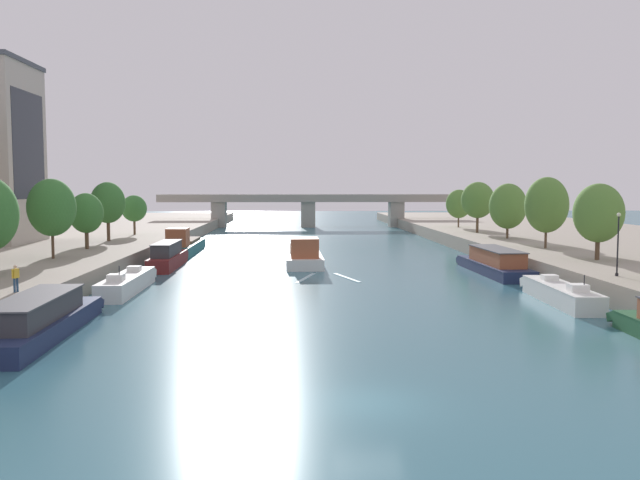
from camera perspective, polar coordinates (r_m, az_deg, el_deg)
The scene contains 23 objects.
ground_plane at distance 25.08m, azimuth 4.24°, elevation -13.85°, with size 400.00×400.00×0.00m, color #336675.
quay_left at distance 85.63m, azimuth -24.97°, elevation -0.60°, with size 36.00×170.00×1.72m, color gray.
quay_right at distance 87.87m, azimuth 23.83°, elevation -0.44°, with size 36.00×170.00×1.72m, color gray.
barge_midriver at distance 69.56m, azimuth -1.47°, elevation -1.24°, with size 3.89×17.61×3.00m.
wake_behind_barge at distance 57.89m, azimuth 0.55°, elevation -3.29°, with size 5.60×5.92×0.03m.
moored_boat_left_midway at distance 38.07m, azimuth -23.11°, elevation -6.34°, with size 3.32×14.44×2.29m.
moored_boat_left_gap_after at distance 52.38m, azimuth -16.31°, elevation -3.57°, with size 2.11×12.02×2.40m.
moored_boat_left_near at distance 67.11m, azimuth -13.02°, elevation -1.41°, with size 2.32×12.37×2.57m.
moored_boat_left_downstream at distance 81.51m, azimuth -11.68°, elevation -0.42°, with size 3.29×16.38×3.30m.
moored_boat_right_end at distance 48.37m, azimuth 20.03°, elevation -4.34°, with size 2.46×11.31×2.37m.
moored_boat_right_far at distance 62.73m, azimuth 14.86°, elevation -1.92°, with size 3.41×14.84×2.40m.
tree_left_by_lamp at distance 61.93m, azimuth -22.21°, elevation 2.62°, with size 4.09×4.09×6.97m.
tree_left_end_of_row at distance 70.46m, azimuth -19.59°, elevation 2.20°, with size 3.39×3.39×5.65m.
tree_left_third at distance 80.01m, azimuth -17.90°, elevation 3.09°, with size 3.96×3.96×6.84m.
tree_left_midway at distance 90.10m, azimuth -15.79°, elevation 2.64°, with size 3.30×3.30×5.20m.
tree_right_second at distance 61.08m, azimuth 22.96°, elevation 2.16°, with size 4.20×4.20×6.55m.
tree_right_far at distance 71.11m, azimuth 19.02°, elevation 2.89°, with size 4.38×4.38×7.28m.
tree_right_midway at distance 83.34m, azimuth 15.95°, elevation 2.83°, with size 4.51×4.51×6.70m.
tree_right_third at distance 93.15m, azimuth 13.49°, elevation 3.38°, with size 4.50×4.50×6.98m.
tree_right_past_mid at distance 105.19m, azimuth 11.92°, elevation 3.08°, with size 3.99×3.99×5.90m.
lamppost_right_bank at distance 50.49m, azimuth 24.38°, elevation -0.10°, with size 0.28×0.28×4.45m.
bridge_far at distance 132.60m, azimuth -1.04°, elevation 2.93°, with size 59.70×4.40×6.55m.
person_on_quay at distance 42.99m, azimuth -24.85°, elevation -2.90°, with size 0.34×0.48×1.62m.
Camera 1 is at (-2.72, -23.64, 7.91)m, focal length 36.98 mm.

